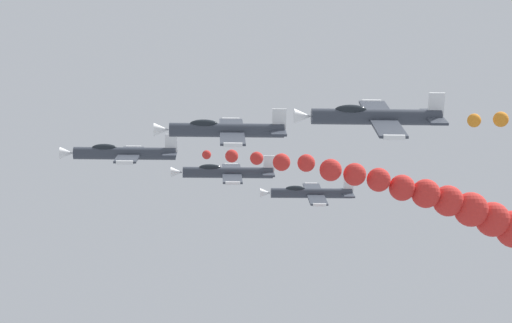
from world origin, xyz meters
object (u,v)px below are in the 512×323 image
airplane_left_inner (224,130)px  airplane_right_outer (310,193)px  airplane_right_inner (226,172)px  airplane_left_outer (374,117)px  airplane_lead (123,153)px

airplane_left_inner → airplane_right_outer: (30.59, -9.89, -0.64)m
airplane_right_inner → airplane_left_outer: (-29.95, -9.72, -0.89)m
airplane_left_inner → airplane_left_outer: (-9.36, -10.18, -0.92)m
airplane_left_inner → airplane_lead: bearing=41.1°
airplane_lead → airplane_left_outer: size_ratio=1.00×
airplane_lead → airplane_right_inner: (10.42, -9.32, 0.04)m
airplane_left_inner → airplane_right_outer: bearing=-17.9°
airplane_left_inner → airplane_right_inner: airplane_left_inner is taller
airplane_right_inner → airplane_right_outer: size_ratio=1.00×
airplane_left_inner → airplane_right_inner: bearing=-1.3°
airplane_left_outer → airplane_right_outer: airplane_left_outer is taller
airplane_lead → airplane_right_inner: size_ratio=1.00×
airplane_left_inner → airplane_right_outer: airplane_left_inner is taller
airplane_left_inner → airplane_left_outer: airplane_left_inner is taller
airplane_right_inner → airplane_right_outer: bearing=-43.3°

